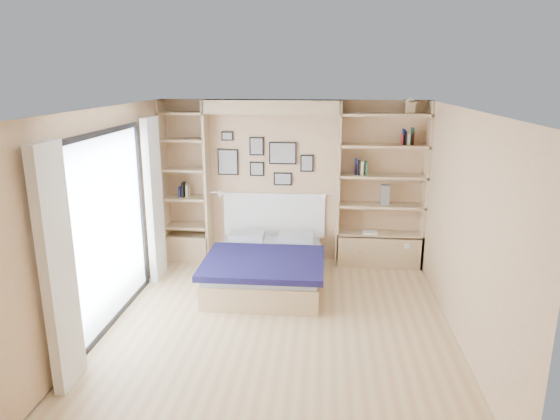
{
  "coord_description": "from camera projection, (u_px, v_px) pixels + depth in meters",
  "views": [
    {
      "loc": [
        0.5,
        -5.29,
        2.84
      ],
      "look_at": [
        -0.07,
        0.9,
        1.16
      ],
      "focal_mm": 32.0,
      "sensor_mm": 36.0,
      "label": 1
    }
  ],
  "objects": [
    {
      "name": "shelf_decor",
      "position": [
        367.0,
        157.0,
        7.32
      ],
      "size": [
        3.52,
        0.23,
        2.03
      ],
      "color": "#A51E1E",
      "rests_on": "ground"
    },
    {
      "name": "room_shell",
      "position": [
        262.0,
        204.0,
        7.09
      ],
      "size": [
        4.5,
        4.5,
        4.5
      ],
      "color": "#D2AE82",
      "rests_on": "ground"
    },
    {
      "name": "photo_gallery",
      "position": [
        263.0,
        159.0,
        7.63
      ],
      "size": [
        1.48,
        0.02,
        0.82
      ],
      "color": "black",
      "rests_on": "ground"
    },
    {
      "name": "deck_chair",
      "position": [
        57.0,
        263.0,
        6.93
      ],
      "size": [
        0.63,
        0.78,
        0.68
      ],
      "rotation": [
        0.0,
        0.0,
        -0.37
      ],
      "color": "tan",
      "rests_on": "ground"
    },
    {
      "name": "reading_lamps",
      "position": [
        272.0,
        195.0,
        7.53
      ],
      "size": [
        1.92,
        0.12,
        0.15
      ],
      "color": "silver",
      "rests_on": "ground"
    },
    {
      "name": "ground",
      "position": [
        279.0,
        325.0,
        5.87
      ],
      "size": [
        4.5,
        4.5,
        0.0
      ],
      "primitive_type": "plane",
      "color": "#CFB580",
      "rests_on": "ground"
    },
    {
      "name": "bed",
      "position": [
        267.0,
        266.0,
        6.97
      ],
      "size": [
        1.59,
        2.04,
        1.07
      ],
      "color": "#D3B288",
      "rests_on": "ground"
    }
  ]
}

